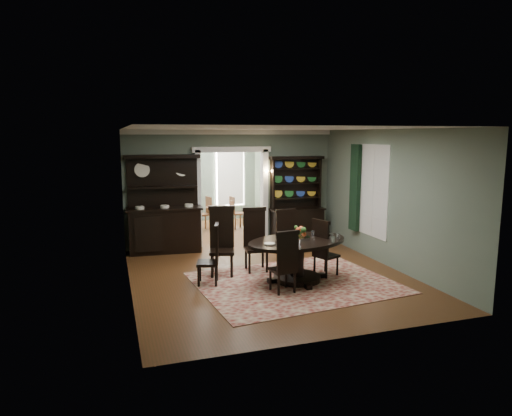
{
  "coord_description": "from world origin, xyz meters",
  "views": [
    {
      "loc": [
        -3.02,
        -8.48,
        2.89
      ],
      "look_at": [
        -0.1,
        0.6,
        1.34
      ],
      "focal_mm": 32.0,
      "sensor_mm": 36.0,
      "label": 1
    }
  ],
  "objects_px": {
    "dining_table": "(297,252)",
    "parlor_table": "(219,215)",
    "sideboard": "(165,218)",
    "welsh_dresser": "(296,211)"
  },
  "relations": [
    {
      "from": "welsh_dresser",
      "to": "parlor_table",
      "type": "bearing_deg",
      "value": 129.24
    },
    {
      "from": "sideboard",
      "to": "welsh_dresser",
      "type": "distance_m",
      "value": 3.52
    },
    {
      "from": "dining_table",
      "to": "sideboard",
      "type": "distance_m",
      "value": 3.85
    },
    {
      "from": "sideboard",
      "to": "welsh_dresser",
      "type": "height_order",
      "value": "sideboard"
    },
    {
      "from": "dining_table",
      "to": "parlor_table",
      "type": "xyz_separation_m",
      "value": [
        -0.36,
        5.25,
        -0.11
      ]
    },
    {
      "from": "dining_table",
      "to": "parlor_table",
      "type": "height_order",
      "value": "dining_table"
    },
    {
      "from": "welsh_dresser",
      "to": "parlor_table",
      "type": "height_order",
      "value": "welsh_dresser"
    },
    {
      "from": "welsh_dresser",
      "to": "dining_table",
      "type": "bearing_deg",
      "value": -111.65
    },
    {
      "from": "dining_table",
      "to": "sideboard",
      "type": "bearing_deg",
      "value": 111.91
    },
    {
      "from": "dining_table",
      "to": "parlor_table",
      "type": "relative_size",
      "value": 3.04
    }
  ]
}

